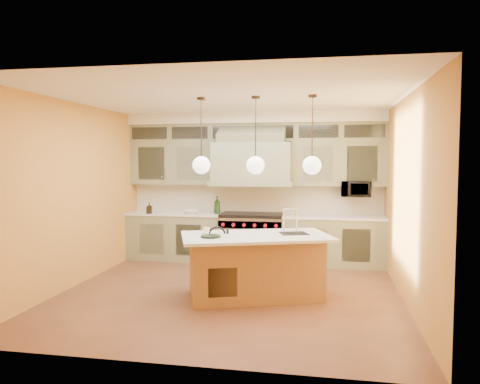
% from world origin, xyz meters
% --- Properties ---
extents(floor, '(5.00, 5.00, 0.00)m').
position_xyz_m(floor, '(0.00, 0.00, 0.00)').
color(floor, '#57311D').
rests_on(floor, ground).
extents(ceiling, '(5.00, 5.00, 0.00)m').
position_xyz_m(ceiling, '(0.00, 0.00, 2.90)').
color(ceiling, white).
rests_on(ceiling, wall_back).
extents(wall_back, '(5.00, 0.00, 5.00)m').
position_xyz_m(wall_back, '(0.00, 2.50, 1.45)').
color(wall_back, '#C58836').
rests_on(wall_back, ground).
extents(wall_front, '(5.00, 0.00, 5.00)m').
position_xyz_m(wall_front, '(0.00, -2.50, 1.45)').
color(wall_front, '#C58836').
rests_on(wall_front, ground).
extents(wall_left, '(0.00, 5.00, 5.00)m').
position_xyz_m(wall_left, '(-2.50, 0.00, 1.45)').
color(wall_left, '#C58836').
rests_on(wall_left, ground).
extents(wall_right, '(0.00, 5.00, 5.00)m').
position_xyz_m(wall_right, '(2.50, 0.00, 1.45)').
color(wall_right, '#C58836').
rests_on(wall_right, ground).
extents(back_cabinetry, '(5.00, 0.77, 2.90)m').
position_xyz_m(back_cabinetry, '(0.00, 2.23, 1.43)').
color(back_cabinetry, gray).
rests_on(back_cabinetry, floor).
extents(range, '(1.20, 0.74, 0.96)m').
position_xyz_m(range, '(0.00, 2.14, 0.49)').
color(range, silver).
rests_on(range, floor).
extents(kitchen_island, '(2.36, 1.77, 1.35)m').
position_xyz_m(kitchen_island, '(0.41, -0.12, 0.47)').
color(kitchen_island, olive).
rests_on(kitchen_island, floor).
extents(counter_stool, '(0.42, 0.42, 1.03)m').
position_xyz_m(counter_stool, '(-0.14, -0.27, 0.58)').
color(counter_stool, black).
rests_on(counter_stool, floor).
extents(microwave, '(0.54, 0.37, 0.30)m').
position_xyz_m(microwave, '(1.95, 2.25, 1.45)').
color(microwave, black).
rests_on(microwave, back_cabinetry).
extents(oil_bottle_a, '(0.15, 0.15, 0.34)m').
position_xyz_m(oil_bottle_a, '(-0.70, 2.15, 1.11)').
color(oil_bottle_a, '#133214').
rests_on(oil_bottle_a, back_cabinetry).
extents(oil_bottle_b, '(0.11, 0.11, 0.22)m').
position_xyz_m(oil_bottle_b, '(-2.02, 1.92, 1.05)').
color(oil_bottle_b, black).
rests_on(oil_bottle_b, back_cabinetry).
extents(fruit_bowl, '(0.29, 0.29, 0.07)m').
position_xyz_m(fruit_bowl, '(-1.21, 2.06, 0.98)').
color(fruit_bowl, silver).
rests_on(fruit_bowl, back_cabinetry).
extents(cup, '(0.11, 0.11, 0.10)m').
position_xyz_m(cup, '(-0.30, -0.22, 0.97)').
color(cup, white).
rests_on(cup, kitchen_island).
extents(pendant_left, '(0.26, 0.26, 1.11)m').
position_xyz_m(pendant_left, '(-0.40, -0.12, 1.95)').
color(pendant_left, '#2D2319').
rests_on(pendant_left, ceiling).
extents(pendant_center, '(0.26, 0.26, 1.11)m').
position_xyz_m(pendant_center, '(0.40, -0.12, 1.95)').
color(pendant_center, '#2D2319').
rests_on(pendant_center, ceiling).
extents(pendant_right, '(0.26, 0.26, 1.11)m').
position_xyz_m(pendant_right, '(1.20, -0.12, 1.95)').
color(pendant_right, '#2D2319').
rests_on(pendant_right, ceiling).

